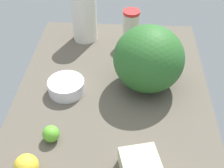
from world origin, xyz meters
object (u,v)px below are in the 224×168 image
(mixing_bowl, at_px, (66,86))
(lime_far_back, at_px, (51,134))
(tumbler_cup, at_px, (131,27))
(lemon_loose, at_px, (159,41))
(milk_jug, at_px, (84,16))
(watermelon, at_px, (149,59))
(lemon_by_jug, at_px, (26,166))

(mixing_bowl, relative_size, lime_far_back, 2.50)
(tumbler_cup, bearing_deg, lemon_loose, 71.30)
(milk_jug, height_order, watermelon, watermelon)
(watermelon, relative_size, lemon_loose, 3.94)
(lemon_by_jug, xyz_separation_m, lemon_loose, (-0.71, 0.43, -0.00))
(mixing_bowl, height_order, milk_jug, milk_jug)
(mixing_bowl, distance_m, lemon_by_jug, 0.38)
(watermelon, relative_size, lemon_by_jug, 3.62)
(watermelon, bearing_deg, lemon_by_jug, -39.94)
(mixing_bowl, bearing_deg, tumbler_cup, 147.13)
(watermelon, distance_m, lemon_by_jug, 0.58)
(tumbler_cup, distance_m, watermelon, 0.33)
(tumbler_cup, bearing_deg, milk_jug, -94.14)
(lime_far_back, xyz_separation_m, lemon_by_jug, (0.14, -0.04, 0.01))
(milk_jug, distance_m, lemon_loose, 0.37)
(lemon_by_jug, bearing_deg, tumbler_cup, 158.51)
(lemon_by_jug, bearing_deg, mixing_bowl, 172.01)
(milk_jug, bearing_deg, tumbler_cup, 85.86)
(mixing_bowl, xyz_separation_m, milk_jug, (-0.40, 0.03, 0.09))
(mixing_bowl, relative_size, tumbler_cup, 0.88)
(watermelon, bearing_deg, lime_far_back, -46.82)
(tumbler_cup, xyz_separation_m, lemon_loose, (0.05, 0.14, -0.05))
(tumbler_cup, distance_m, lime_far_back, 0.68)
(mixing_bowl, bearing_deg, watermelon, 101.05)
(tumbler_cup, bearing_deg, watermelon, 12.42)
(tumbler_cup, xyz_separation_m, watermelon, (0.32, 0.07, 0.05))
(mixing_bowl, relative_size, lemon_by_jug, 1.90)
(milk_jug, bearing_deg, lemon_loose, 80.14)
(lime_far_back, bearing_deg, mixing_bowl, 177.89)
(mixing_bowl, height_order, lemon_by_jug, lemon_by_jug)
(milk_jug, relative_size, tumbler_cup, 1.57)
(lemon_by_jug, distance_m, lemon_loose, 0.84)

